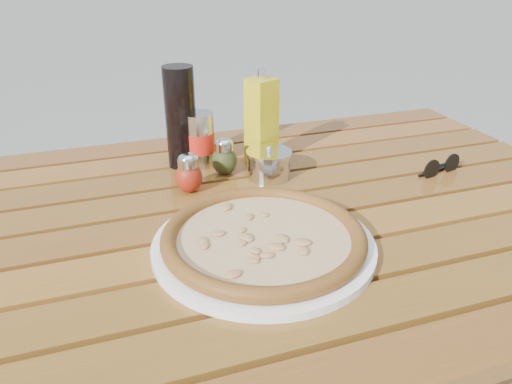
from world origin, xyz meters
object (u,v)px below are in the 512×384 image
object	(u,v)px
pepper_shaker	(189,174)
parmesan_tin	(269,164)
sunglasses	(441,167)
plate	(264,245)
pizza	(264,237)
dark_bottle	(181,118)
oregano_shaker	(224,157)
soda_can	(199,140)
table	(259,246)
olive_oil_cruet	(261,121)

from	to	relation	value
pepper_shaker	parmesan_tin	xyz separation A→B (m)	(0.17, 0.01, -0.01)
parmesan_tin	sunglasses	bearing A→B (deg)	-16.13
plate	pizza	bearing A→B (deg)	90.00
pepper_shaker	sunglasses	world-z (taller)	pepper_shaker
dark_bottle	sunglasses	xyz separation A→B (m)	(0.51, -0.23, -0.09)
oregano_shaker	dark_bottle	size ratio (longest dim) A/B	0.37
dark_bottle	oregano_shaker	bearing A→B (deg)	-45.84
oregano_shaker	soda_can	world-z (taller)	soda_can
plate	oregano_shaker	size ratio (longest dim) A/B	4.39
pepper_shaker	oregano_shaker	xyz separation A→B (m)	(0.09, 0.06, 0.00)
oregano_shaker	soda_can	distance (m)	0.08
table	parmesan_tin	size ratio (longest dim) A/B	12.46
table	olive_oil_cruet	world-z (taller)	olive_oil_cruet
pizza	soda_can	bearing A→B (deg)	92.54
oregano_shaker	dark_bottle	xyz separation A→B (m)	(-0.07, 0.08, 0.07)
oregano_shaker	soda_can	xyz separation A→B (m)	(-0.04, 0.06, 0.02)
table	pizza	bearing A→B (deg)	-106.34
soda_can	sunglasses	bearing A→B (deg)	-24.43
soda_can	parmesan_tin	distance (m)	0.17
pepper_shaker	olive_oil_cruet	size ratio (longest dim) A/B	0.39
pizza	pepper_shaker	world-z (taller)	pepper_shaker
parmesan_tin	pizza	bearing A→B (deg)	-111.91
oregano_shaker	dark_bottle	world-z (taller)	dark_bottle
dark_bottle	olive_oil_cruet	bearing A→B (deg)	-13.04
parmesan_tin	sunglasses	xyz separation A→B (m)	(0.36, -0.10, -0.01)
table	sunglasses	world-z (taller)	sunglasses
plate	pepper_shaker	size ratio (longest dim) A/B	4.39
pepper_shaker	plate	bearing A→B (deg)	-74.63
pizza	soda_can	world-z (taller)	soda_can
pepper_shaker	soda_can	distance (m)	0.14
plate	pepper_shaker	distance (m)	0.26
pizza	olive_oil_cruet	xyz separation A→B (m)	(0.12, 0.35, 0.07)
table	olive_oil_cruet	bearing A→B (deg)	69.77
plate	sunglasses	bearing A→B (deg)	18.86
pepper_shaker	olive_oil_cruet	distance (m)	0.22
table	soda_can	bearing A→B (deg)	101.95
pizza	pepper_shaker	size ratio (longest dim) A/B	5.08
oregano_shaker	dark_bottle	bearing A→B (deg)	134.16
plate	pizza	distance (m)	0.02
pizza	oregano_shaker	size ratio (longest dim) A/B	5.08
table	sunglasses	xyz separation A→B (m)	(0.42, 0.03, 0.09)
soda_can	parmesan_tin	bearing A→B (deg)	-43.18
dark_bottle	soda_can	size ratio (longest dim) A/B	1.83
oregano_shaker	pizza	bearing A→B (deg)	-93.98
table	oregano_shaker	world-z (taller)	oregano_shaker
dark_bottle	parmesan_tin	world-z (taller)	dark_bottle
dark_bottle	olive_oil_cruet	xyz separation A→B (m)	(0.17, -0.04, -0.01)
plate	sunglasses	size ratio (longest dim) A/B	3.27
soda_can	parmesan_tin	xyz separation A→B (m)	(0.12, -0.11, -0.03)
table	sunglasses	size ratio (longest dim) A/B	12.73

